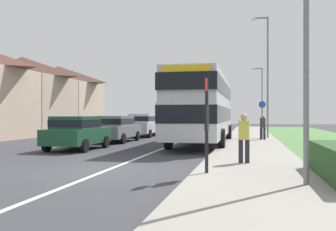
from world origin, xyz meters
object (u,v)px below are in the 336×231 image
at_px(parked_car_dark_green, 77,131).
at_px(street_lamp_far, 261,94).
at_px(pedestrian_at_stop, 244,136).
at_px(bus_stop_sign, 207,118).
at_px(street_lamp_mid, 266,70).
at_px(double_decker_bus, 203,106).
at_px(pedestrian_walking_away, 263,126).
at_px(cycle_route_sign, 262,118).
at_px(parked_car_grey, 116,128).
at_px(parked_car_silver, 143,124).
at_px(parked_car_blue, 159,123).

distance_m(parked_car_dark_green, street_lamp_far, 26.68).
distance_m(parked_car_dark_green, pedestrian_at_stop, 8.75).
height_order(bus_stop_sign, street_lamp_mid, street_lamp_mid).
relative_size(double_decker_bus, street_lamp_mid, 1.40).
xyz_separation_m(pedestrian_walking_away, bus_stop_sign, (-1.92, -13.96, 0.56)).
bearing_deg(cycle_route_sign, street_lamp_far, 88.46).
height_order(parked_car_grey, street_lamp_far, street_lamp_far).
height_order(parked_car_dark_green, parked_car_silver, parked_car_silver).
distance_m(double_decker_bus, parked_car_grey, 5.51).
relative_size(pedestrian_at_stop, street_lamp_far, 0.25).
distance_m(pedestrian_at_stop, street_lamp_mid, 14.38).
relative_size(parked_car_grey, cycle_route_sign, 1.78).
distance_m(parked_car_grey, pedestrian_walking_away, 8.93).
relative_size(parked_car_silver, street_lamp_mid, 0.52).
distance_m(bus_stop_sign, cycle_route_sign, 15.32).
distance_m(cycle_route_sign, street_lamp_mid, 3.34).
xyz_separation_m(parked_car_dark_green, parked_car_grey, (0.03, 5.17, 0.01)).
distance_m(double_decker_bus, cycle_route_sign, 5.53).
xyz_separation_m(parked_car_grey, street_lamp_mid, (8.93, 4.47, 3.76)).
relative_size(parked_car_dark_green, parked_car_silver, 0.93).
bearing_deg(parked_car_silver, parked_car_grey, -90.72).
height_order(pedestrian_at_stop, street_lamp_mid, street_lamp_mid).
xyz_separation_m(bus_stop_sign, street_lamp_far, (2.36, 31.37, 2.31)).
height_order(parked_car_dark_green, pedestrian_walking_away, pedestrian_walking_away).
height_order(double_decker_bus, street_lamp_far, street_lamp_far).
relative_size(double_decker_bus, bus_stop_sign, 4.40).
xyz_separation_m(parked_car_dark_green, cycle_route_sign, (8.67, 8.73, 0.56)).
bearing_deg(parked_car_dark_green, parked_car_grey, 89.64).
relative_size(parked_car_dark_green, cycle_route_sign, 1.55).
height_order(pedestrian_at_stop, bus_stop_sign, bus_stop_sign).
bearing_deg(parked_car_silver, bus_stop_sign, -68.99).
bearing_deg(pedestrian_walking_away, parked_car_silver, 158.74).
bearing_deg(street_lamp_mid, parked_car_dark_green, -132.92).
bearing_deg(street_lamp_far, double_decker_bus, -100.39).
bearing_deg(pedestrian_at_stop, pedestrian_walking_away, 85.15).
bearing_deg(parked_car_silver, cycle_route_sign, -13.70).
xyz_separation_m(parked_car_blue, street_lamp_far, (8.92, 9.25, 2.91)).
height_order(parked_car_blue, street_lamp_far, street_lamp_far).
bearing_deg(parked_car_dark_green, pedestrian_at_stop, -28.82).
bearing_deg(cycle_route_sign, parked_car_silver, 166.30).
height_order(double_decker_bus, cycle_route_sign, double_decker_bus).
xyz_separation_m(double_decker_bus, parked_car_silver, (-5.23, 6.44, -1.21)).
relative_size(parked_car_blue, street_lamp_far, 0.64).
relative_size(parked_car_blue, street_lamp_mid, 0.52).
distance_m(parked_car_blue, pedestrian_at_stop, 21.23).
distance_m(parked_car_blue, pedestrian_walking_away, 11.76).
bearing_deg(parked_car_silver, parked_car_blue, 89.04).
xyz_separation_m(pedestrian_walking_away, street_lamp_mid, (0.30, 2.14, 3.66)).
xyz_separation_m(bus_stop_sign, street_lamp_mid, (2.22, 16.10, 3.09)).
bearing_deg(bus_stop_sign, cycle_route_sign, 82.77).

